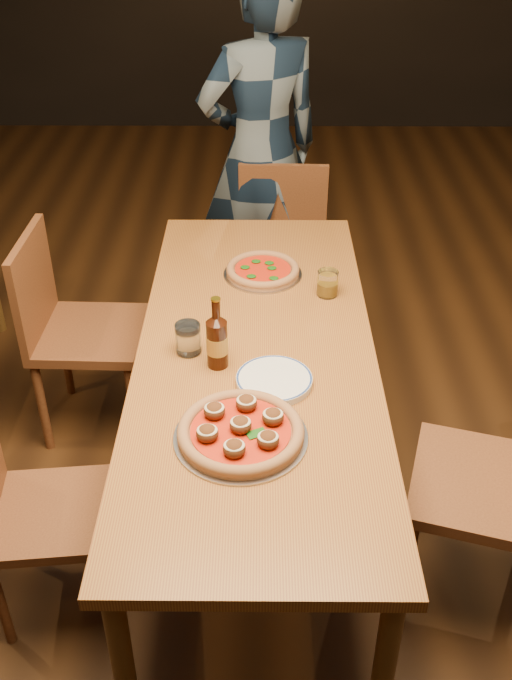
{
  "coord_description": "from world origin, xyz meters",
  "views": [
    {
      "loc": [
        0.01,
        -2.08,
        2.21
      ],
      "look_at": [
        0.0,
        -0.05,
        0.82
      ],
      "focal_mm": 40.0,
      "sensor_mm": 36.0,
      "label": 1
    }
  ],
  "objects_px": {
    "plate_stack": "(274,380)",
    "chair_main_nw": "(50,512)",
    "table_main": "(256,366)",
    "chair_main_e": "(486,484)",
    "pizza_margherita": "(263,270)",
    "pizza_meatball": "(241,431)",
    "chair_main_sw": "(90,332)",
    "beer_bottle": "(217,342)",
    "chair_end": "(281,263)",
    "water_glass": "(188,338)",
    "diner": "(261,153)",
    "amber_glass": "(328,283)"
  },
  "relations": [
    {
      "from": "pizza_margherita",
      "to": "water_glass",
      "type": "relative_size",
      "value": 2.89
    },
    {
      "from": "chair_main_sw",
      "to": "chair_main_e",
      "type": "relative_size",
      "value": 0.96
    },
    {
      "from": "pizza_margherita",
      "to": "table_main",
      "type": "bearing_deg",
      "value": -92.56
    },
    {
      "from": "chair_end",
      "to": "plate_stack",
      "type": "distance_m",
      "value": 1.36
    },
    {
      "from": "chair_end",
      "to": "diner",
      "type": "bearing_deg",
      "value": 109.03
    },
    {
      "from": "chair_end",
      "to": "water_glass",
      "type": "relative_size",
      "value": 8.68
    },
    {
      "from": "beer_bottle",
      "to": "water_glass",
      "type": "height_order",
      "value": "beer_bottle"
    },
    {
      "from": "plate_stack",
      "to": "water_glass",
      "type": "height_order",
      "value": "water_glass"
    },
    {
      "from": "chair_main_sw",
      "to": "beer_bottle",
      "type": "height_order",
      "value": "beer_bottle"
    },
    {
      "from": "table_main",
      "to": "chair_main_e",
      "type": "height_order",
      "value": "chair_main_e"
    },
    {
      "from": "chair_end",
      "to": "beer_bottle",
      "type": "xyz_separation_m",
      "value": [
        -0.24,
        -1.23,
        0.38
      ]
    },
    {
      "from": "chair_end",
      "to": "water_glass",
      "type": "height_order",
      "value": "chair_end"
    },
    {
      "from": "table_main",
      "to": "amber_glass",
      "type": "xyz_separation_m",
      "value": [
        0.26,
        0.36,
        0.12
      ]
    },
    {
      "from": "chair_end",
      "to": "amber_glass",
      "type": "bearing_deg",
      "value": -76.78
    },
    {
      "from": "pizza_margherita",
      "to": "water_glass",
      "type": "xyz_separation_m",
      "value": [
        -0.25,
        -0.52,
        0.03
      ]
    },
    {
      "from": "pizza_meatball",
      "to": "diner",
      "type": "xyz_separation_m",
      "value": [
        0.05,
        1.92,
        0.11
      ]
    },
    {
      "from": "plate_stack",
      "to": "chair_main_nw",
      "type": "bearing_deg",
      "value": -162.06
    },
    {
      "from": "chair_main_sw",
      "to": "pizza_meatball",
      "type": "xyz_separation_m",
      "value": [
        0.65,
        -0.96,
        0.31
      ]
    },
    {
      "from": "chair_main_e",
      "to": "water_glass",
      "type": "distance_m",
      "value": 1.06
    },
    {
      "from": "chair_main_sw",
      "to": "plate_stack",
      "type": "relative_size",
      "value": 3.9
    },
    {
      "from": "pizza_meatball",
      "to": "pizza_margherita",
      "type": "height_order",
      "value": "pizza_meatball"
    },
    {
      "from": "pizza_margherita",
      "to": "diner",
      "type": "xyz_separation_m",
      "value": [
        -0.01,
        0.96,
        0.12
      ]
    },
    {
      "from": "plate_stack",
      "to": "amber_glass",
      "type": "relative_size",
      "value": 2.47
    },
    {
      "from": "table_main",
      "to": "pizza_margherita",
      "type": "distance_m",
      "value": 0.51
    },
    {
      "from": "chair_main_e",
      "to": "pizza_margherita",
      "type": "bearing_deg",
      "value": -124.37
    },
    {
      "from": "chair_main_sw",
      "to": "beer_bottle",
      "type": "relative_size",
      "value": 3.8
    },
    {
      "from": "chair_main_e",
      "to": "beer_bottle",
      "type": "relative_size",
      "value": 3.95
    },
    {
      "from": "chair_main_nw",
      "to": "pizza_margherita",
      "type": "distance_m",
      "value": 1.2
    },
    {
      "from": "chair_main_e",
      "to": "chair_end",
      "type": "distance_m",
      "value": 1.62
    },
    {
      "from": "diner",
      "to": "water_glass",
      "type": "bearing_deg",
      "value": 55.99
    },
    {
      "from": "plate_stack",
      "to": "diner",
      "type": "bearing_deg",
      "value": 91.55
    },
    {
      "from": "chair_main_sw",
      "to": "beer_bottle",
      "type": "distance_m",
      "value": 0.91
    },
    {
      "from": "chair_main_sw",
      "to": "pizza_margherita",
      "type": "relative_size",
      "value": 3.07
    },
    {
      "from": "amber_glass",
      "to": "chair_main_sw",
      "type": "bearing_deg",
      "value": 170.61
    },
    {
      "from": "chair_end",
      "to": "pizza_margherita",
      "type": "bearing_deg",
      "value": -95.88
    },
    {
      "from": "diner",
      "to": "chair_main_e",
      "type": "bearing_deg",
      "value": 86.41
    },
    {
      "from": "table_main",
      "to": "chair_main_sw",
      "type": "bearing_deg",
      "value": 143.35
    },
    {
      "from": "table_main",
      "to": "chair_main_nw",
      "type": "bearing_deg",
      "value": -147.17
    },
    {
      "from": "pizza_meatball",
      "to": "pizza_margherita",
      "type": "xyz_separation_m",
      "value": [
        0.06,
        0.95,
        -0.01
      ]
    },
    {
      "from": "chair_main_nw",
      "to": "diner",
      "type": "xyz_separation_m",
      "value": [
        0.66,
        1.89,
        0.48
      ]
    },
    {
      "from": "pizza_margherita",
      "to": "amber_glass",
      "type": "height_order",
      "value": "amber_glass"
    },
    {
      "from": "diner",
      "to": "table_main",
      "type": "bearing_deg",
      "value": 64.58
    },
    {
      "from": "chair_main_e",
      "to": "pizza_margherita",
      "type": "height_order",
      "value": "chair_main_e"
    },
    {
      "from": "pizza_meatball",
      "to": "plate_stack",
      "type": "xyz_separation_m",
      "value": [
        0.1,
        0.26,
        -0.02
      ]
    },
    {
      "from": "pizza_margherita",
      "to": "chair_main_e",
      "type": "bearing_deg",
      "value": -50.93
    },
    {
      "from": "table_main",
      "to": "pizza_margherita",
      "type": "relative_size",
      "value": 6.53
    },
    {
      "from": "chair_main_nw",
      "to": "chair_end",
      "type": "xyz_separation_m",
      "value": [
        0.76,
        1.56,
        0.05
      ]
    },
    {
      "from": "chair_main_sw",
      "to": "chair_end",
      "type": "height_order",
      "value": "chair_main_sw"
    },
    {
      "from": "chair_end",
      "to": "plate_stack",
      "type": "height_order",
      "value": "chair_end"
    },
    {
      "from": "amber_glass",
      "to": "water_glass",
      "type": "bearing_deg",
      "value": -142.59
    }
  ]
}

